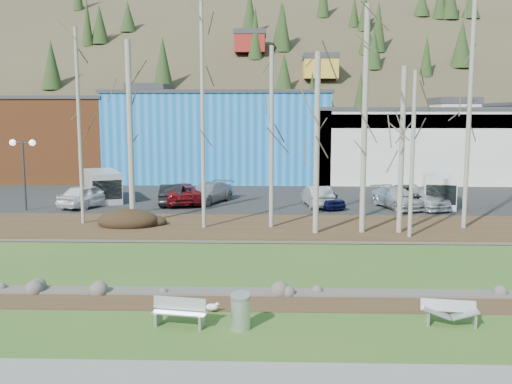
{
  "coord_description": "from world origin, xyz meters",
  "views": [
    {
      "loc": [
        -0.9,
        -16.11,
        6.22
      ],
      "look_at": [
        -1.76,
        10.99,
        2.5
      ],
      "focal_mm": 40.0,
      "sensor_mm": 36.0,
      "label": 1
    }
  ],
  "objects_px": {
    "litter_bin": "(240,313)",
    "seagull": "(212,307)",
    "car_1": "(173,194)",
    "car_7": "(423,198)",
    "van_white": "(439,190)",
    "street_lamp": "(23,155)",
    "car_0": "(88,195)",
    "car_6": "(402,195)",
    "car_8": "(397,198)",
    "car_4": "(324,198)",
    "car_2": "(182,193)",
    "bench_intact": "(180,312)",
    "bench_damaged": "(450,313)",
    "car_3": "(208,193)",
    "car_5": "(317,196)",
    "van_grey": "(103,186)"
  },
  "relations": [
    {
      "from": "car_2",
      "to": "car_7",
      "type": "height_order",
      "value": "car_2"
    },
    {
      "from": "bench_intact",
      "to": "car_4",
      "type": "distance_m",
      "value": 21.7
    },
    {
      "from": "car_1",
      "to": "van_white",
      "type": "height_order",
      "value": "van_white"
    },
    {
      "from": "van_white",
      "to": "car_5",
      "type": "bearing_deg",
      "value": -164.14
    },
    {
      "from": "litter_bin",
      "to": "seagull",
      "type": "distance_m",
      "value": 1.68
    },
    {
      "from": "car_8",
      "to": "car_5",
      "type": "bearing_deg",
      "value": 156.22
    },
    {
      "from": "seagull",
      "to": "car_6",
      "type": "distance_m",
      "value": 23.53
    },
    {
      "from": "seagull",
      "to": "car_0",
      "type": "relative_size",
      "value": 0.11
    },
    {
      "from": "bench_intact",
      "to": "car_8",
      "type": "relative_size",
      "value": 0.37
    },
    {
      "from": "litter_bin",
      "to": "car_4",
      "type": "bearing_deg",
      "value": 78.57
    },
    {
      "from": "seagull",
      "to": "van_white",
      "type": "bearing_deg",
      "value": 66.36
    },
    {
      "from": "van_white",
      "to": "litter_bin",
      "type": "bearing_deg",
      "value": -106.31
    },
    {
      "from": "bench_damaged",
      "to": "street_lamp",
      "type": "bearing_deg",
      "value": 146.49
    },
    {
      "from": "street_lamp",
      "to": "car_1",
      "type": "height_order",
      "value": "street_lamp"
    },
    {
      "from": "seagull",
      "to": "van_white",
      "type": "height_order",
      "value": "van_white"
    },
    {
      "from": "litter_bin",
      "to": "car_2",
      "type": "distance_m",
      "value": 22.97
    },
    {
      "from": "litter_bin",
      "to": "car_5",
      "type": "height_order",
      "value": "car_5"
    },
    {
      "from": "litter_bin",
      "to": "car_1",
      "type": "xyz_separation_m",
      "value": [
        -5.89,
        21.96,
        0.35
      ]
    },
    {
      "from": "litter_bin",
      "to": "car_5",
      "type": "bearing_deg",
      "value": 79.91
    },
    {
      "from": "car_1",
      "to": "van_grey",
      "type": "relative_size",
      "value": 0.81
    },
    {
      "from": "car_3",
      "to": "car_6",
      "type": "bearing_deg",
      "value": 20.92
    },
    {
      "from": "bench_intact",
      "to": "litter_bin",
      "type": "bearing_deg",
      "value": 3.3
    },
    {
      "from": "car_1",
      "to": "bench_damaged",
      "type": "bearing_deg",
      "value": 114.31
    },
    {
      "from": "car_6",
      "to": "car_1",
      "type": "bearing_deg",
      "value": 0.16
    },
    {
      "from": "litter_bin",
      "to": "street_lamp",
      "type": "distance_m",
      "value": 24.58
    },
    {
      "from": "car_3",
      "to": "van_grey",
      "type": "height_order",
      "value": "van_grey"
    },
    {
      "from": "car_4",
      "to": "car_6",
      "type": "relative_size",
      "value": 0.77
    },
    {
      "from": "car_1",
      "to": "car_3",
      "type": "height_order",
      "value": "car_1"
    },
    {
      "from": "bench_intact",
      "to": "car_0",
      "type": "relative_size",
      "value": 0.38
    },
    {
      "from": "car_5",
      "to": "street_lamp",
      "type": "bearing_deg",
      "value": -0.86
    },
    {
      "from": "street_lamp",
      "to": "van_white",
      "type": "bearing_deg",
      "value": 12.19
    },
    {
      "from": "car_0",
      "to": "car_8",
      "type": "xyz_separation_m",
      "value": [
        20.25,
        0.13,
        -0.09
      ]
    },
    {
      "from": "litter_bin",
      "to": "car_4",
      "type": "height_order",
      "value": "car_4"
    },
    {
      "from": "litter_bin",
      "to": "seagull",
      "type": "relative_size",
      "value": 2.05
    },
    {
      "from": "van_white",
      "to": "car_6",
      "type": "bearing_deg",
      "value": -174.82
    },
    {
      "from": "car_1",
      "to": "car_8",
      "type": "height_order",
      "value": "car_1"
    },
    {
      "from": "car_4",
      "to": "van_grey",
      "type": "xyz_separation_m",
      "value": [
        -15.29,
        2.25,
        0.42
      ]
    },
    {
      "from": "car_2",
      "to": "car_0",
      "type": "bearing_deg",
      "value": -0.42
    },
    {
      "from": "car_2",
      "to": "car_8",
      "type": "distance_m",
      "value": 14.33
    },
    {
      "from": "litter_bin",
      "to": "car_6",
      "type": "height_order",
      "value": "car_6"
    },
    {
      "from": "bench_damaged",
      "to": "car_3",
      "type": "distance_m",
      "value": 24.47
    },
    {
      "from": "car_1",
      "to": "car_6",
      "type": "relative_size",
      "value": 0.87
    },
    {
      "from": "van_white",
      "to": "street_lamp",
      "type": "bearing_deg",
      "value": -162.1
    },
    {
      "from": "bench_intact",
      "to": "car_2",
      "type": "height_order",
      "value": "car_2"
    },
    {
      "from": "car_0",
      "to": "car_5",
      "type": "height_order",
      "value": "car_0"
    },
    {
      "from": "street_lamp",
      "to": "car_8",
      "type": "distance_m",
      "value": 23.98
    },
    {
      "from": "car_1",
      "to": "car_7",
      "type": "bearing_deg",
      "value": 171.52
    },
    {
      "from": "car_5",
      "to": "car_8",
      "type": "bearing_deg",
      "value": 166.47
    },
    {
      "from": "car_8",
      "to": "car_6",
      "type": "bearing_deg",
      "value": 47.13
    },
    {
      "from": "seagull",
      "to": "car_7",
      "type": "xyz_separation_m",
      "value": [
        11.59,
        19.67,
        0.61
      ]
    }
  ]
}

